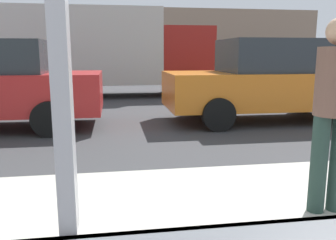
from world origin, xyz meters
name	(u,v)px	position (x,y,z in m)	size (l,w,h in m)	color
ground_plane	(108,112)	(0.00, 8.00, 0.00)	(60.00, 60.00, 0.00)	#38383A
sidewalk_strip	(99,239)	(0.00, 1.60, 0.05)	(16.00, 2.80, 0.11)	#B2ADA3
building_facade_far	(110,42)	(0.00, 22.45, 2.17)	(28.00, 1.20, 4.35)	gray
parked_car_orange	(270,80)	(3.51, 6.25, 0.89)	(4.43, 1.95, 1.75)	orange
box_truck	(109,50)	(0.03, 11.42, 1.59)	(6.69, 2.44, 2.91)	beige
pedestrian	(334,104)	(1.93, 1.69, 1.04)	(0.32, 0.32, 1.63)	#253B34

